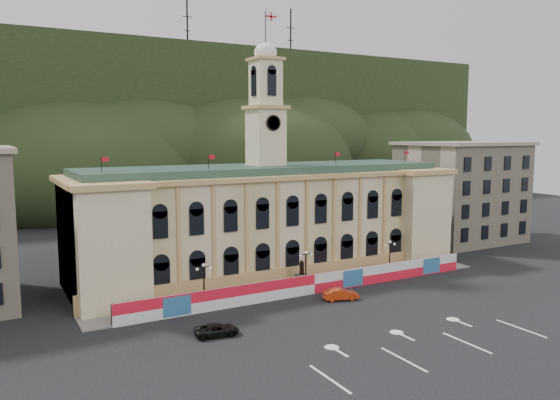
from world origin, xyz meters
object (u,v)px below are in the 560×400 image
statue (302,279)px  black_suv (217,330)px  lamp_center (306,267)px  red_sedan (341,294)px

statue → black_suv: bearing=-147.4°
statue → lamp_center: size_ratio=0.72×
black_suv → statue: bearing=-49.0°
black_suv → red_sedan: bearing=-69.8°
lamp_center → black_suv: lamp_center is taller
lamp_center → black_suv: (-16.38, -9.47, -2.45)m
red_sedan → black_suv: red_sedan is taller
lamp_center → red_sedan: (1.40, -5.77, -2.36)m
lamp_center → black_suv: bearing=-150.0°
lamp_center → black_suv: size_ratio=1.08×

